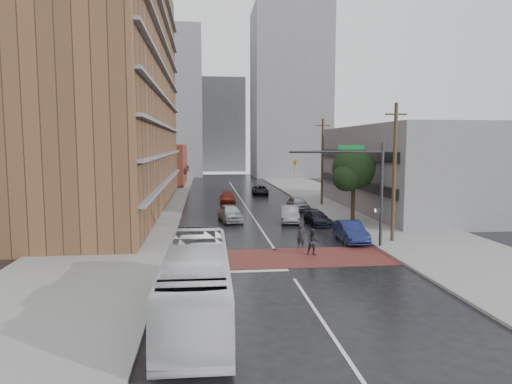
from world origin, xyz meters
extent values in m
plane|color=black|center=(0.00, 0.00, 0.00)|extent=(160.00, 160.00, 0.00)
cube|color=maroon|center=(0.00, 0.50, 0.01)|extent=(14.00, 5.00, 0.02)
cube|color=gray|center=(-11.50, 25.00, 0.07)|extent=(9.00, 90.00, 0.15)
cube|color=gray|center=(11.50, 25.00, 0.07)|extent=(9.00, 90.00, 0.15)
cube|color=brown|center=(-14.00, 24.00, 14.00)|extent=(10.00, 44.00, 28.00)
cube|color=brown|center=(-12.00, 54.00, 3.50)|extent=(8.00, 16.00, 7.00)
cube|color=gray|center=(16.50, 20.00, 4.50)|extent=(11.00, 26.00, 9.00)
cube|color=gray|center=(-14.00, 78.00, 16.00)|extent=(18.00, 16.00, 32.00)
cube|color=gray|center=(14.00, 72.00, 18.00)|extent=(16.00, 14.00, 36.00)
cube|color=gray|center=(0.00, 95.00, 12.00)|extent=(12.00, 10.00, 24.00)
cylinder|color=#332319|center=(8.50, 12.00, 2.00)|extent=(0.36, 0.36, 4.00)
sphere|color=#1C3116|center=(8.50, 12.00, 5.00)|extent=(3.80, 3.80, 3.80)
sphere|color=#1C3116|center=(7.60, 11.20, 4.20)|extent=(2.40, 2.40, 2.40)
sphere|color=#1C3116|center=(9.30, 12.80, 4.40)|extent=(2.60, 2.60, 2.60)
cylinder|color=#2D2D33|center=(7.30, 2.50, 3.60)|extent=(0.20, 0.20, 7.20)
cylinder|color=#2D2D33|center=(4.10, 2.50, 6.60)|extent=(6.40, 0.16, 0.16)
imported|color=gold|center=(1.30, 2.50, 5.60)|extent=(0.20, 0.16, 1.00)
cube|color=#0C5926|center=(5.10, 2.50, 6.90)|extent=(1.80, 0.05, 0.30)
cube|color=#2D2D33|center=(7.05, 2.50, 2.60)|extent=(0.30, 0.30, 0.35)
cylinder|color=#473321|center=(8.80, 4.00, 5.00)|extent=(0.26, 0.26, 10.00)
cube|color=#473321|center=(8.80, 4.00, 9.20)|extent=(1.60, 0.12, 0.12)
cylinder|color=#473321|center=(8.80, 24.00, 5.00)|extent=(0.26, 0.26, 10.00)
cube|color=#473321|center=(8.80, 24.00, 9.20)|extent=(1.60, 0.12, 0.12)
imported|color=silver|center=(-5.04, -8.91, 1.52)|extent=(2.71, 10.97, 3.05)
imported|color=black|center=(1.86, 3.00, 0.81)|extent=(0.65, 0.48, 1.62)
imported|color=black|center=(2.19, 0.95, 0.87)|extent=(0.94, 0.78, 1.73)
imported|color=#AFB4B8|center=(-2.35, 14.37, 0.79)|extent=(2.49, 4.83, 1.57)
imported|color=#929398|center=(3.05, 13.36, 0.75)|extent=(2.27, 4.74, 1.50)
imported|color=maroon|center=(-1.93, 27.28, 0.66)|extent=(1.95, 4.60, 1.32)
imported|color=black|center=(3.08, 35.94, 0.64)|extent=(2.36, 4.74, 1.29)
imported|color=#151C4B|center=(5.89, 4.63, 0.75)|extent=(1.65, 4.57, 1.50)
imported|color=black|center=(5.20, 11.79, 0.59)|extent=(1.96, 4.18, 1.18)
imported|color=#93969A|center=(5.34, 20.90, 0.73)|extent=(2.08, 4.40, 1.45)
camera|label=1|loc=(-4.67, -27.14, 7.13)|focal=32.00mm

